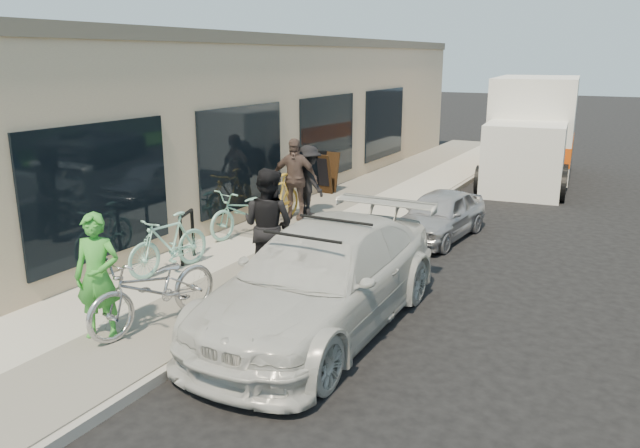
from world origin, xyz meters
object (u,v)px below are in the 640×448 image
at_px(sedan_white, 321,279).
at_px(moving_truck, 532,135).
at_px(tandem_bike, 155,289).
at_px(bystander_a, 309,180).
at_px(sedan_silver, 439,215).
at_px(woman_rider, 98,276).
at_px(bike_rack, 187,231).
at_px(cruiser_bike_c, 277,199).
at_px(bystander_b, 294,179).
at_px(man_standing, 268,226).
at_px(cruiser_bike_b, 244,211).
at_px(sandwich_board, 323,172).
at_px(cruiser_bike_a, 169,243).

height_order(sedan_white, moving_truck, moving_truck).
bearing_deg(tandem_bike, bystander_a, 111.80).
relative_size(sedan_silver, woman_rider, 1.78).
distance_m(sedan_white, tandem_bike, 2.27).
bearing_deg(bystander_a, bike_rack, 116.37).
height_order(tandem_bike, cruiser_bike_c, tandem_bike).
distance_m(tandem_bike, bystander_b, 6.11).
xyz_separation_m(bike_rack, bystander_a, (0.26, 3.99, 0.26)).
height_order(woman_rider, man_standing, man_standing).
bearing_deg(tandem_bike, man_standing, 91.36).
relative_size(sedan_white, bystander_a, 3.09).
bearing_deg(bystander_b, sedan_white, -70.75).
height_order(sedan_white, man_standing, man_standing).
distance_m(bike_rack, cruiser_bike_c, 3.05).
relative_size(sedan_white, woman_rider, 3.00).
distance_m(bike_rack, tandem_bike, 2.83).
bearing_deg(cruiser_bike_b, cruiser_bike_c, 95.73).
xyz_separation_m(sedan_silver, moving_truck, (0.43, 7.72, 0.87)).
height_order(sedan_silver, moving_truck, moving_truck).
height_order(man_standing, bystander_b, man_standing).
distance_m(woman_rider, bystander_b, 6.61).
height_order(sandwich_board, bystander_a, bystander_a).
distance_m(moving_truck, tandem_bike, 14.37).
distance_m(moving_truck, cruiser_bike_a, 12.92).
xyz_separation_m(moving_truck, cruiser_bike_c, (-3.81, -8.70, -0.70)).
height_order(sedan_silver, bystander_a, bystander_a).
bearing_deg(bystander_b, bike_rack, -107.43).
height_order(moving_truck, tandem_bike, moving_truck).
height_order(sandwich_board, moving_truck, moving_truck).
xyz_separation_m(man_standing, bystander_a, (-1.59, 4.17, -0.13)).
relative_size(cruiser_bike_a, bystander_a, 1.03).
xyz_separation_m(sedan_silver, bystander_b, (-3.23, -0.49, 0.56)).
relative_size(moving_truck, cruiser_bike_a, 3.92).
relative_size(tandem_bike, woman_rider, 1.22).
xyz_separation_m(cruiser_bike_a, bystander_a, (0.15, 4.59, 0.31)).
distance_m(sedan_white, cruiser_bike_a, 3.25).
relative_size(sedan_white, moving_truck, 0.77).
relative_size(sedan_white, sedan_silver, 1.68).
relative_size(moving_truck, cruiser_bike_c, 3.70).
bearing_deg(bike_rack, sedan_silver, 50.05).
relative_size(sedan_silver, moving_truck, 0.46).
height_order(moving_truck, cruiser_bike_b, moving_truck).
relative_size(bike_rack, man_standing, 0.48).
bearing_deg(sandwich_board, sedan_white, -59.68).
xyz_separation_m(cruiser_bike_a, bystander_b, (0.03, 4.14, 0.41)).
bearing_deg(bystander_b, moving_truck, 50.83).
bearing_deg(moving_truck, sedan_white, -97.98).
relative_size(cruiser_bike_a, cruiser_bike_b, 0.89).
height_order(bike_rack, moving_truck, moving_truck).
distance_m(moving_truck, man_standing, 12.10).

